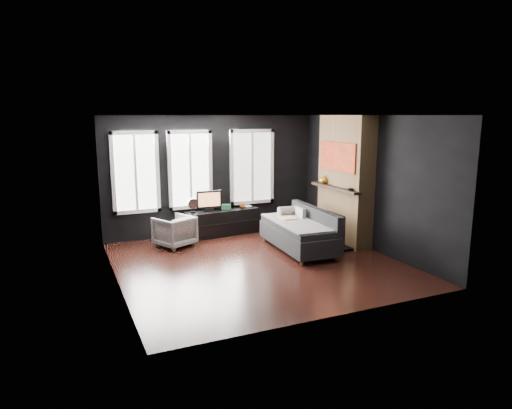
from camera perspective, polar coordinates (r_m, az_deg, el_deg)
name	(u,v)px	position (r m, az deg, el deg)	size (l,w,h in m)	color
floor	(258,263)	(8.53, 0.20, -7.35)	(5.00, 5.00, 0.00)	black
ceiling	(258,115)	(8.09, 0.22, 11.11)	(5.00, 5.00, 0.00)	white
wall_back	(213,175)	(10.51, -5.37, 3.68)	(5.00, 0.02, 2.70)	black
wall_left	(113,202)	(7.55, -17.39, 0.30)	(0.02, 5.00, 2.70)	black
wall_right	(371,183)	(9.49, 14.15, 2.59)	(0.02, 5.00, 2.70)	black
windows	(194,130)	(10.26, -7.82, 9.22)	(4.00, 0.16, 1.76)	white
fireplace	(345,180)	(9.85, 11.09, 3.02)	(0.70, 1.62, 2.70)	#93724C
sofa	(298,229)	(9.26, 5.33, -3.13)	(1.00, 2.00, 0.86)	black
stripe_pillow	(300,216)	(9.62, 5.58, -1.42)	(0.08, 0.35, 0.35)	gray
armchair	(174,230)	(9.66, -10.16, -3.13)	(0.69, 0.65, 0.71)	silver
media_console	(222,222)	(10.49, -4.32, -2.20)	(1.70, 0.53, 0.58)	black
monitor	(209,199)	(10.29, -5.90, 0.64)	(0.58, 0.12, 0.52)	black
desk_fan	(193,205)	(10.15, -7.90, -0.09)	(0.23, 0.23, 0.33)	#979797
mug	(242,205)	(10.60, -1.74, -0.08)	(0.12, 0.10, 0.12)	orange
book	(244,202)	(10.71, -1.51, 0.32)	(0.17, 0.02, 0.23)	#C4BB96
storage_box	(226,207)	(10.45, -3.76, -0.29)	(0.20, 0.13, 0.11)	#30713F
mantel_vase	(324,179)	(10.08, 8.45, 3.14)	(0.19, 0.19, 0.19)	gold
mantel_clock	(350,189)	(9.27, 11.73, 1.88)	(0.12, 0.12, 0.04)	black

